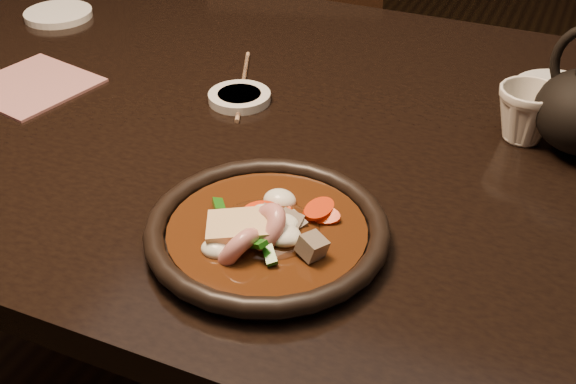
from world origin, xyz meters
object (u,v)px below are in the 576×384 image
at_px(plate, 267,231).
at_px(chair, 300,79).
at_px(table, 276,161).
at_px(tea_cup, 527,112).

bearing_deg(plate, chair, 110.62).
xyz_separation_m(table, chair, (-0.24, 0.68, -0.22)).
distance_m(chair, tea_cup, 0.90).
bearing_deg(tea_cup, chair, 133.16).
distance_m(table, tea_cup, 0.35).
height_order(chair, tea_cup, chair).
relative_size(table, chair, 1.92).
bearing_deg(tea_cup, plate, -123.37).
bearing_deg(tea_cup, table, -167.67).
distance_m(chair, plate, 1.05).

